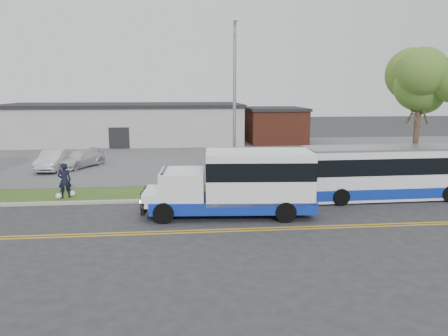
{
  "coord_description": "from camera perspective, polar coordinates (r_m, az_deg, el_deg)",
  "views": [
    {
      "loc": [
        -0.15,
        -21.69,
        5.95
      ],
      "look_at": [
        2.33,
        2.06,
        1.6
      ],
      "focal_mm": 35.0,
      "sensor_mm": 36.0,
      "label": 1
    }
  ],
  "objects": [
    {
      "name": "brick_wing",
      "position": [
        49.03,
        6.63,
        5.59
      ],
      "size": [
        6.3,
        7.3,
        3.9
      ],
      "color": "brown",
      "rests_on": "ground"
    },
    {
      "name": "lane_line_north",
      "position": [
        18.81,
        -5.25,
        -8.15
      ],
      "size": [
        70.0,
        0.12,
        0.01
      ],
      "primitive_type": "cube",
      "color": "#C39217",
      "rests_on": "ground"
    },
    {
      "name": "ground",
      "position": [
        22.5,
        -5.39,
        -5.06
      ],
      "size": [
        140.0,
        140.0,
        0.0
      ],
      "primitive_type": "plane",
      "color": "#28282B",
      "rests_on": "ground"
    },
    {
      "name": "grocery_bag_right",
      "position": [
        25.48,
        -19.21,
        -3.17
      ],
      "size": [
        0.32,
        0.32,
        0.32
      ],
      "primitive_type": "sphere",
      "color": "white",
      "rests_on": "verge"
    },
    {
      "name": "transit_bus",
      "position": [
        25.66,
        21.72,
        -0.53
      ],
      "size": [
        10.35,
        2.63,
        2.86
      ],
      "rotation": [
        0.0,
        0.0,
        0.02
      ],
      "color": "white",
      "rests_on": "ground"
    },
    {
      "name": "tree_east",
      "position": [
        28.46,
        24.23,
        9.95
      ],
      "size": [
        5.2,
        5.2,
        8.33
      ],
      "color": "#3A291F",
      "rests_on": "verge"
    },
    {
      "name": "pedestrian",
      "position": [
        25.15,
        -20.1,
        -1.54
      ],
      "size": [
        0.81,
        0.67,
        1.91
      ],
      "primitive_type": "imported",
      "rotation": [
        0.0,
        0.0,
        3.5
      ],
      "color": "black",
      "rests_on": "verge"
    },
    {
      "name": "verge",
      "position": [
        25.29,
        -5.47,
        -3.21
      ],
      "size": [
        80.0,
        3.3,
        0.1
      ],
      "primitive_type": "cube",
      "color": "#274818",
      "rests_on": "ground"
    },
    {
      "name": "commercial_building",
      "position": [
        49.19,
        -12.84,
        5.68
      ],
      "size": [
        25.4,
        10.4,
        4.35
      ],
      "color": "#9E9E99",
      "rests_on": "ground"
    },
    {
      "name": "streetlight_near",
      "position": [
        24.64,
        1.4,
        8.65
      ],
      "size": [
        0.35,
        1.53,
        9.5
      ],
      "color": "gray",
      "rests_on": "verge"
    },
    {
      "name": "lane_line_south",
      "position": [
        18.53,
        -5.24,
        -8.44
      ],
      "size": [
        70.0,
        0.12,
        0.01
      ],
      "primitive_type": "cube",
      "color": "#C39217",
      "rests_on": "ground"
    },
    {
      "name": "grocery_bag_left",
      "position": [
        25.15,
        -20.79,
        -3.44
      ],
      "size": [
        0.32,
        0.32,
        0.32
      ],
      "primitive_type": "sphere",
      "color": "white",
      "rests_on": "verge"
    },
    {
      "name": "shuttle_bus",
      "position": [
        20.61,
        2.33,
        -1.74
      ],
      "size": [
        8.21,
        3.22,
        3.08
      ],
      "rotation": [
        0.0,
        0.0,
        -0.08
      ],
      "color": "#0E299A",
      "rests_on": "ground"
    },
    {
      "name": "parked_car_a",
      "position": [
        34.14,
        -21.47,
        0.94
      ],
      "size": [
        1.66,
        4.34,
        1.41
      ],
      "primitive_type": "imported",
      "rotation": [
        0.0,
        0.0,
        -0.04
      ],
      "color": "silver",
      "rests_on": "parking_lot"
    },
    {
      "name": "curb",
      "position": [
        23.54,
        -5.42,
        -4.18
      ],
      "size": [
        80.0,
        0.3,
        0.15
      ],
      "primitive_type": "cube",
      "color": "#9E9B93",
      "rests_on": "ground"
    },
    {
      "name": "parked_car_b",
      "position": [
        34.73,
        -18.25,
        1.16
      ],
      "size": [
        3.7,
        4.66,
        1.26
      ],
      "primitive_type": "imported",
      "rotation": [
        0.0,
        0.0,
        -0.52
      ],
      "color": "silver",
      "rests_on": "parking_lot"
    },
    {
      "name": "parking_lot",
      "position": [
        39.14,
        -5.68,
        1.61
      ],
      "size": [
        80.0,
        25.0,
        0.1
      ],
      "primitive_type": "cube",
      "color": "#4C4C4F",
      "rests_on": "ground"
    }
  ]
}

